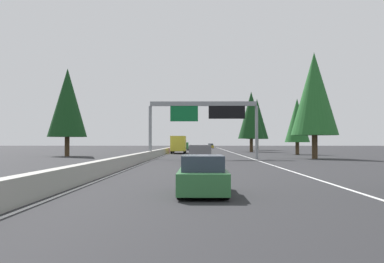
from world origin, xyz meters
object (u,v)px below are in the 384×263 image
(sedan_distant_b, at_px, (211,146))
(conifer_right_mid, at_px, (297,121))
(sedan_far_center, at_px, (203,176))
(conifer_right_far, at_px, (251,115))
(minivan_far_left, at_px, (200,153))
(conifer_right_near, at_px, (314,94))
(box_truck_far_right, at_px, (179,144))
(conifer_right_distant, at_px, (257,119))
(pickup_near_center, at_px, (184,146))
(sign_gantry_overhead, at_px, (205,113))
(conifer_left_near, at_px, (67,103))

(sedan_distant_b, distance_m, conifer_right_mid, 67.29)
(sedan_far_center, distance_m, conifer_right_far, 70.38)
(minivan_far_left, distance_m, conifer_right_near, 18.67)
(box_truck_far_right, bearing_deg, conifer_right_distant, -31.02)
(conifer_right_near, relative_size, conifer_right_distant, 1.03)
(conifer_right_mid, relative_size, conifer_right_distant, 0.72)
(minivan_far_left, relative_size, box_truck_far_right, 0.59)
(box_truck_far_right, relative_size, pickup_near_center, 1.52)
(sign_gantry_overhead, bearing_deg, conifer_right_mid, -39.87)
(conifer_right_far, bearing_deg, conifer_right_mid, -164.72)
(conifer_right_mid, bearing_deg, box_truck_far_right, 70.82)
(sedan_far_center, xyz_separation_m, minivan_far_left, (23.80, 0.04, 0.27))
(sedan_distant_b, height_order, conifer_right_mid, conifer_right_mid)
(sign_gantry_overhead, height_order, sedan_distant_b, sign_gantry_overhead)
(sedan_distant_b, bearing_deg, conifer_left_near, 163.81)
(pickup_near_center, relative_size, conifer_right_far, 0.47)
(conifer_right_far, bearing_deg, conifer_right_near, -174.60)
(sign_gantry_overhead, bearing_deg, sedan_far_center, 179.09)
(sedan_distant_b, bearing_deg, conifer_right_near, -173.09)
(sign_gantry_overhead, bearing_deg, box_truck_far_right, 9.81)
(sedan_distant_b, bearing_deg, box_truck_far_right, 173.22)
(conifer_right_near, xyz_separation_m, conifer_right_distant, (51.65, -0.17, -0.23))
(pickup_near_center, relative_size, conifer_right_mid, 0.64)
(minivan_far_left, bearing_deg, conifer_right_near, -50.82)
(sedan_distant_b, relative_size, conifer_right_mid, 0.50)
(conifer_right_near, distance_m, conifer_right_mid, 16.66)
(conifer_right_distant, bearing_deg, sedan_far_center, 171.03)
(sedan_far_center, height_order, box_truck_far_right, box_truck_far_right)
(conifer_right_near, bearing_deg, conifer_right_distant, -0.19)
(sedan_distant_b, distance_m, conifer_right_far, 48.92)
(minivan_far_left, bearing_deg, conifer_right_far, -12.69)
(sign_gantry_overhead, distance_m, sedan_distant_b, 83.79)
(pickup_near_center, relative_size, conifer_right_near, 0.45)
(pickup_near_center, distance_m, conifer_right_near, 55.18)
(pickup_near_center, bearing_deg, conifer_right_mid, -152.21)
(sedan_far_center, bearing_deg, conifer_left_near, 23.12)
(pickup_near_center, bearing_deg, box_truck_far_right, -179.99)
(sign_gantry_overhead, height_order, sedan_far_center, sign_gantry_overhead)
(sedan_far_center, xyz_separation_m, conifer_right_far, (69.32, -10.21, 6.57))
(pickup_near_center, xyz_separation_m, conifer_right_distant, (-0.39, -17.27, 6.49))
(sedan_distant_b, bearing_deg, conifer_right_far, -172.00)
(minivan_far_left, xyz_separation_m, conifer_right_distant, (62.66, -13.68, 6.46))
(sedan_far_center, relative_size, conifer_right_distant, 0.36)
(conifer_right_near, relative_size, conifer_left_near, 1.04)
(sign_gantry_overhead, xyz_separation_m, minivan_far_left, (-9.92, 0.58, -4.33))
(sedan_distant_b, relative_size, conifer_right_far, 0.37)
(conifer_right_near, bearing_deg, minivan_far_left, 129.18)
(box_truck_far_right, xyz_separation_m, conifer_right_mid, (-6.53, -18.77, 3.69))
(sign_gantry_overhead, relative_size, conifer_left_near, 1.05)
(sedan_far_center, bearing_deg, sedan_distant_b, -1.69)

